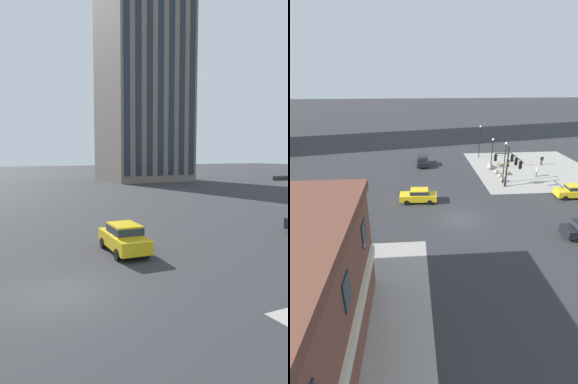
# 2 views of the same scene
# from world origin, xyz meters

# --- Properties ---
(ground_plane) EXTENTS (320.00, 320.00, 0.00)m
(ground_plane) POSITION_xyz_m (0.00, 0.00, 0.00)
(ground_plane) COLOR #2D2D30
(car_cross_eastbound) EXTENTS (2.05, 4.48, 1.68)m
(car_cross_eastbound) POSITION_xyz_m (4.56, 4.38, 0.92)
(car_cross_eastbound) COLOR gold
(car_cross_eastbound) RESTS_ON ground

